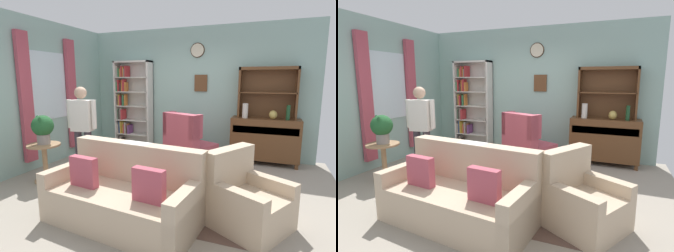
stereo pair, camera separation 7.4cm
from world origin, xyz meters
The scene contains 18 objects.
ground_plane centered at (0.00, 0.00, -0.01)m, with size 5.40×4.60×0.02m, color #9E9384.
wall_back centered at (0.00, 2.13, 1.41)m, with size 5.00×0.09×2.80m.
wall_left centered at (-2.52, 0.05, 1.40)m, with size 0.16×4.20×2.80m.
area_rug centered at (0.20, -0.30, 0.00)m, with size 2.67×1.70×0.01m, color brown.
bookshelf centered at (-1.54, 1.94, 1.04)m, with size 0.90×0.30×2.10m.
sideboard centered at (1.52, 1.86, 0.51)m, with size 1.30×0.45×0.92m.
sideboard_hutch centered at (1.52, 1.97, 1.56)m, with size 1.10×0.26×1.00m.
vase_tall centered at (1.13, 1.78, 1.07)m, with size 0.11×0.11×0.29m, color beige.
vase_round centered at (1.65, 1.79, 1.01)m, with size 0.15×0.15×0.17m, color tan.
bottle_wine centered at (1.91, 1.77, 1.06)m, with size 0.07×0.07×0.28m, color #194223.
couch_floral centered at (0.05, -1.09, 0.31)m, with size 1.88×1.03×0.90m.
armchair_floral centered at (1.40, -0.68, 0.29)m, with size 1.05×1.04×0.88m.
wingback_chair centered at (0.13, 1.20, 0.38)m, with size 1.04×1.05×1.05m.
plant_stand centered at (-1.83, -0.46, 0.39)m, with size 0.52×0.52×0.63m.
potted_plant_large centered at (-1.83, -0.45, 0.91)m, with size 0.34×0.34×0.47m.
person_reading centered at (-1.35, -0.07, 0.91)m, with size 0.53×0.26×1.56m.
coffee_table centered at (0.17, -0.33, 0.35)m, with size 0.80×0.50×0.42m.
book_stack centered at (0.25, -0.28, 0.46)m, with size 0.22×0.15×0.08m.
Camera 2 is at (1.67, -3.63, 1.68)m, focal length 28.36 mm.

